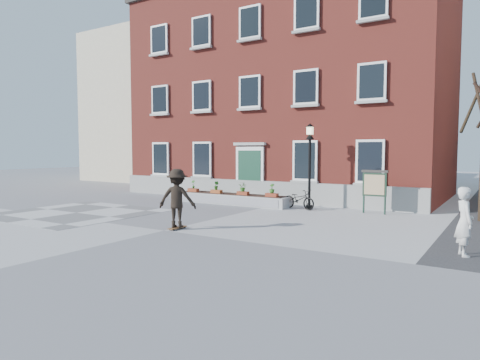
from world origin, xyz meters
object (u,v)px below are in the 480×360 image
Objects in this scene: notice_board at (375,184)px; skateboarder at (177,198)px; bystander at (464,222)px; bicycle at (299,199)px; lamp_post at (310,154)px.

notice_board is 0.90× the size of skateboarder.
bicycle is at bearing 27.95° from bystander.
bystander is 8.73m from skateboarder.
lamp_post is (-6.82, 5.96, 1.65)m from bystander.
bystander is 9.20m from lamp_post.
bystander reaches higher than bicycle.
notice_board is at bearing 56.99° from skateboarder.
bicycle is 0.98× the size of bystander.
bystander is (7.26, -5.78, 0.43)m from bicycle.
skateboarder is (-1.84, -7.05, -1.47)m from lamp_post.
notice_board is at bearing 8.94° from bystander.
bicycle is 9.29m from bystander.
lamp_post reaches higher than bystander.
bystander is at bearing 7.18° from skateboarder.
bystander is at bearing -114.03° from bicycle.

